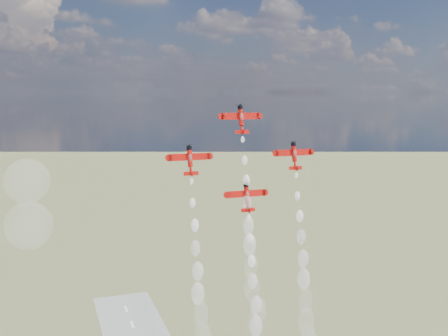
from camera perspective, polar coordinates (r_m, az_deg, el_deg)
plane_lead at (r=150.42m, az=1.86°, el=5.39°), size 11.72×4.21×8.27m
plane_left at (r=144.06m, az=-3.72°, el=0.91°), size 11.72×4.21×8.27m
plane_right at (r=155.59m, az=7.65°, el=1.39°), size 11.72×4.21×8.27m
plane_slot at (r=148.58m, az=2.51°, el=-3.11°), size 11.72×4.21×8.27m
smoke_trail_lead at (r=149.96m, az=3.14°, el=-11.55°), size 5.93×14.02×50.61m
smoke_trail_left at (r=147.15m, az=-2.46°, el=-16.51°), size 5.25×13.16×50.37m
smoke_trail_right at (r=158.49m, az=8.90°, el=-14.78°), size 5.14×13.41×50.10m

